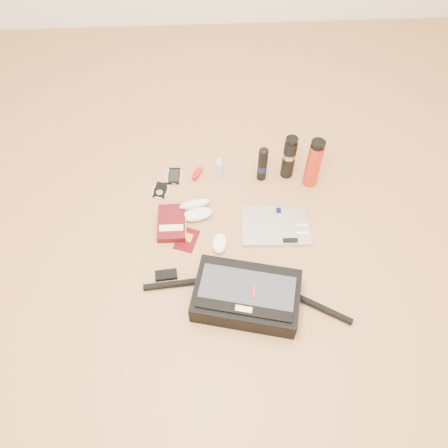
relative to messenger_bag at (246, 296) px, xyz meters
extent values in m
plane|color=#B07A49|center=(-0.03, 0.27, -0.06)|extent=(4.00, 4.00, 0.00)
cube|color=black|center=(0.00, 0.00, 0.00)|extent=(0.51, 0.38, 0.11)
cube|color=#33363B|center=(0.00, -0.01, 0.06)|extent=(0.44, 0.29, 0.01)
cube|color=black|center=(-0.02, -0.09, 0.06)|extent=(0.40, 0.14, 0.01)
cube|color=beige|center=(-0.02, -0.09, 0.06)|extent=(0.07, 0.04, 0.02)
cube|color=red|center=(0.03, -0.02, 0.06)|extent=(0.03, 0.06, 0.02)
cylinder|color=black|center=(-0.32, 0.10, -0.04)|extent=(0.29, 0.05, 0.03)
cylinder|color=black|center=(0.33, -0.06, -0.04)|extent=(0.26, 0.17, 0.03)
cube|color=black|center=(-0.36, 0.15, -0.05)|extent=(0.11, 0.06, 0.02)
cube|color=#BCBCBE|center=(0.18, 0.40, -0.05)|extent=(0.35, 0.25, 0.02)
cube|color=black|center=(0.21, 0.48, -0.03)|extent=(0.03, 0.03, 0.00)
cube|color=silver|center=(0.31, 0.38, -0.03)|extent=(0.06, 0.02, 0.01)
cube|color=silver|center=(0.30, 0.34, -0.03)|extent=(0.06, 0.02, 0.01)
cube|color=black|center=(0.24, 0.30, -0.03)|extent=(0.07, 0.02, 0.01)
cube|color=#4A0A0F|center=(-0.34, 0.44, -0.04)|extent=(0.14, 0.21, 0.04)
cube|color=beige|center=(-0.27, 0.44, -0.04)|extent=(0.01, 0.20, 0.03)
cube|color=beige|center=(-0.34, 0.39, -0.02)|extent=(0.12, 0.04, 0.00)
cube|color=#450409|center=(-0.26, 0.35, -0.06)|extent=(0.14, 0.16, 0.01)
cube|color=gold|center=(-0.26, 0.36, -0.05)|extent=(0.06, 0.06, 0.00)
ellipsoid|color=white|center=(-0.10, 0.30, -0.04)|extent=(0.08, 0.13, 0.04)
ellipsoid|color=silver|center=(-0.21, 0.48, -0.04)|extent=(0.18, 0.11, 0.05)
ellipsoid|color=white|center=(-0.22, 0.53, -0.02)|extent=(0.18, 0.12, 0.09)
ellipsoid|color=black|center=(-0.24, 0.48, -0.03)|extent=(0.05, 0.04, 0.01)
ellipsoid|color=black|center=(-0.18, 0.49, -0.03)|extent=(0.05, 0.04, 0.01)
cylinder|color=black|center=(-0.21, 0.48, -0.03)|extent=(0.03, 0.01, 0.00)
cube|color=black|center=(-0.40, 0.67, -0.05)|extent=(0.08, 0.11, 0.01)
cylinder|color=#B7B8BA|center=(-0.41, 0.65, -0.05)|extent=(0.04, 0.04, 0.00)
torus|color=white|center=(-0.40, 0.67, -0.05)|extent=(0.11, 0.11, 0.01)
cube|color=black|center=(-0.33, 0.76, -0.05)|extent=(0.07, 0.12, 0.01)
cube|color=black|center=(-0.33, 0.76, -0.05)|extent=(0.06, 0.09, 0.00)
torus|color=white|center=(-0.33, 0.76, -0.05)|extent=(0.10, 0.10, 0.01)
cube|color=red|center=(-0.20, 0.77, -0.05)|extent=(0.05, 0.07, 0.03)
cube|color=maroon|center=(-0.22, 0.74, -0.05)|extent=(0.03, 0.03, 0.02)
cylinder|color=#9F9FA2|center=(-0.19, 0.81, -0.05)|extent=(0.03, 0.04, 0.02)
cylinder|color=#A2C8DE|center=(-0.08, 0.76, -0.01)|extent=(0.04, 0.04, 0.10)
cylinder|color=white|center=(-0.08, 0.76, 0.05)|extent=(0.03, 0.03, 0.02)
cylinder|color=silver|center=(-0.08, 0.76, 0.07)|extent=(0.02, 0.02, 0.01)
cylinder|color=black|center=(0.14, 0.73, 0.04)|extent=(0.05, 0.05, 0.21)
cylinder|color=black|center=(0.14, 0.73, 0.02)|extent=(0.05, 0.05, 0.04)
ellipsoid|color=black|center=(0.14, 0.73, 0.15)|extent=(0.05, 0.05, 0.02)
cylinder|color=black|center=(0.28, 0.75, 0.06)|extent=(0.08, 0.08, 0.24)
cylinder|color=#ABABAE|center=(0.28, 0.75, 0.09)|extent=(0.08, 0.08, 0.03)
cylinder|color=black|center=(0.28, 0.75, 0.19)|extent=(0.07, 0.07, 0.02)
cylinder|color=#B62914|center=(0.40, 0.69, 0.08)|extent=(0.08, 0.08, 0.27)
cylinder|color=black|center=(0.40, 0.69, 0.22)|extent=(0.08, 0.08, 0.03)
camera|label=1|loc=(-0.14, -0.84, 1.74)|focal=35.00mm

